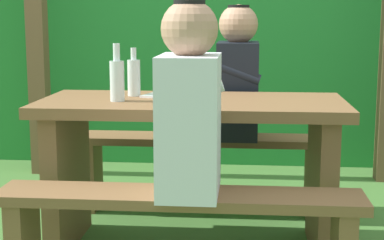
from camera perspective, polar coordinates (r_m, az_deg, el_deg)
name	(u,v)px	position (r m, az deg, el deg)	size (l,w,h in m)	color
hedge_backdrop	(216,29)	(4.88, 2.22, 8.48)	(6.40, 0.89, 1.98)	#237F30
pergola_post_left	(37,29)	(4.33, -14.27, 8.18)	(0.12, 0.12, 2.00)	brown
picnic_table	(192,148)	(2.85, 0.00, -2.61)	(1.40, 0.64, 0.71)	brown
bench_near	(179,223)	(2.37, -1.20, -9.60)	(1.40, 0.24, 0.43)	brown
bench_far	(201,157)	(3.42, 0.82, -3.51)	(1.40, 0.24, 0.43)	brown
person_white_shirt	(190,106)	(2.26, -0.23, 1.32)	(0.25, 0.35, 0.72)	silver
person_black_coat	(238,77)	(3.33, 4.29, 4.03)	(0.25, 0.35, 0.72)	black
drinking_glass	(171,89)	(2.83, -1.95, 2.92)	(0.07, 0.07, 0.09)	silver
bottle_left	(134,76)	(2.94, -5.44, 4.06)	(0.06, 0.06, 0.23)	silver
bottle_right	(117,79)	(2.77, -7.01, 3.86)	(0.07, 0.07, 0.26)	silver
cell_phone	(153,95)	(2.93, -3.66, 2.32)	(0.07, 0.14, 0.01)	silver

